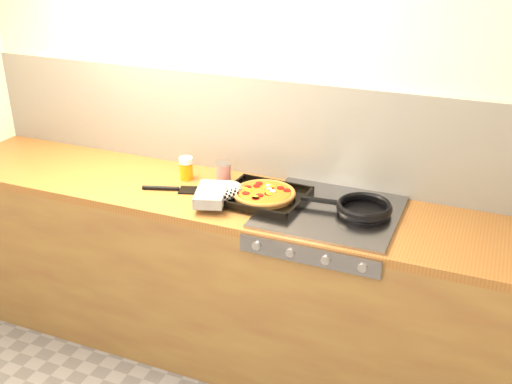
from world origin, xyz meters
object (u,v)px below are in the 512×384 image
at_px(pizza_on_tray, 250,194).
at_px(frying_pan, 363,208).
at_px(tomato_can, 223,173).
at_px(juice_glass, 186,168).

distance_m(pizza_on_tray, frying_pan, 0.52).
relative_size(tomato_can, juice_glass, 0.93).
xyz_separation_m(frying_pan, tomato_can, (-0.72, 0.09, 0.02)).
xyz_separation_m(tomato_can, juice_glass, (-0.20, -0.02, 0.01)).
bearing_deg(tomato_can, pizza_on_tray, -35.55).
height_order(tomato_can, juice_glass, juice_glass).
bearing_deg(pizza_on_tray, frying_pan, 6.79).
bearing_deg(juice_glass, pizza_on_tray, -17.45).
bearing_deg(frying_pan, pizza_on_tray, -173.21).
bearing_deg(tomato_can, frying_pan, -6.78).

